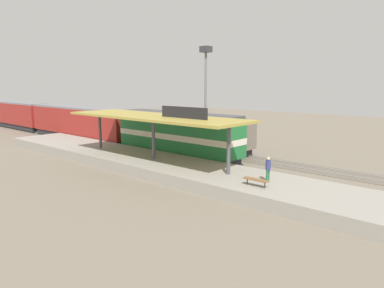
{
  "coord_description": "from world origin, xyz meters",
  "views": [
    {
      "loc": [
        -25.16,
        -22.77,
        7.38
      ],
      "look_at": [
        -1.38,
        -1.61,
        2.0
      ],
      "focal_mm": 33.36,
      "sensor_mm": 36.0,
      "label": 1
    }
  ],
  "objects_px": {
    "freight_car": "(203,134)",
    "person_waiting": "(268,168)",
    "light_mast": "(206,75)",
    "platform_bench": "(256,180)",
    "locomotive": "(177,135)",
    "passenger_carriage_front": "(79,123)",
    "passenger_carriage_rear": "(14,114)"
  },
  "relations": [
    {
      "from": "locomotive",
      "to": "light_mast",
      "type": "relative_size",
      "value": 1.23
    },
    {
      "from": "light_mast",
      "to": "person_waiting",
      "type": "distance_m",
      "value": 20.95
    },
    {
      "from": "platform_bench",
      "to": "person_waiting",
      "type": "xyz_separation_m",
      "value": [
        1.45,
        -0.03,
        0.51
      ]
    },
    {
      "from": "platform_bench",
      "to": "person_waiting",
      "type": "bearing_deg",
      "value": -1.02
    },
    {
      "from": "platform_bench",
      "to": "passenger_carriage_front",
      "type": "relative_size",
      "value": 0.08
    },
    {
      "from": "platform_bench",
      "to": "locomotive",
      "type": "height_order",
      "value": "locomotive"
    },
    {
      "from": "locomotive",
      "to": "person_waiting",
      "type": "relative_size",
      "value": 8.44
    },
    {
      "from": "passenger_carriage_rear",
      "to": "platform_bench",
      "type": "bearing_deg",
      "value": -96.64
    },
    {
      "from": "light_mast",
      "to": "platform_bench",
      "type": "bearing_deg",
      "value": -131.55
    },
    {
      "from": "passenger_carriage_front",
      "to": "light_mast",
      "type": "height_order",
      "value": "light_mast"
    },
    {
      "from": "platform_bench",
      "to": "locomotive",
      "type": "relative_size",
      "value": 0.12
    },
    {
      "from": "platform_bench",
      "to": "freight_car",
      "type": "bearing_deg",
      "value": 51.46
    },
    {
      "from": "locomotive",
      "to": "freight_car",
      "type": "xyz_separation_m",
      "value": [
        4.6,
        0.54,
        -0.44
      ]
    },
    {
      "from": "locomotive",
      "to": "freight_car",
      "type": "bearing_deg",
      "value": 6.66
    },
    {
      "from": "platform_bench",
      "to": "light_mast",
      "type": "relative_size",
      "value": 0.15
    },
    {
      "from": "freight_car",
      "to": "light_mast",
      "type": "height_order",
      "value": "light_mast"
    },
    {
      "from": "light_mast",
      "to": "locomotive",
      "type": "bearing_deg",
      "value": -160.25
    },
    {
      "from": "passenger_carriage_front",
      "to": "person_waiting",
      "type": "bearing_deg",
      "value": -98.41
    },
    {
      "from": "passenger_carriage_front",
      "to": "freight_car",
      "type": "distance_m",
      "value": 18.06
    },
    {
      "from": "passenger_carriage_rear",
      "to": "person_waiting",
      "type": "bearing_deg",
      "value": -95.05
    },
    {
      "from": "person_waiting",
      "to": "platform_bench",
      "type": "bearing_deg",
      "value": 178.98
    },
    {
      "from": "freight_car",
      "to": "person_waiting",
      "type": "relative_size",
      "value": 7.02
    },
    {
      "from": "person_waiting",
      "to": "passenger_carriage_rear",
      "type": "bearing_deg",
      "value": 84.95
    },
    {
      "from": "locomotive",
      "to": "light_mast",
      "type": "height_order",
      "value": "light_mast"
    },
    {
      "from": "platform_bench",
      "to": "passenger_carriage_rear",
      "type": "xyz_separation_m",
      "value": [
        6.0,
        51.57,
        0.97
      ]
    },
    {
      "from": "locomotive",
      "to": "passenger_carriage_rear",
      "type": "xyz_separation_m",
      "value": [
        0.0,
        38.8,
        -0.1
      ]
    },
    {
      "from": "person_waiting",
      "to": "light_mast",
      "type": "bearing_deg",
      "value": 51.62
    },
    {
      "from": "passenger_carriage_rear",
      "to": "light_mast",
      "type": "relative_size",
      "value": 1.71
    },
    {
      "from": "person_waiting",
      "to": "locomotive",
      "type": "bearing_deg",
      "value": 70.41
    },
    {
      "from": "locomotive",
      "to": "passenger_carriage_front",
      "type": "distance_m",
      "value": 18.0
    },
    {
      "from": "passenger_carriage_rear",
      "to": "freight_car",
      "type": "bearing_deg",
      "value": -83.14
    },
    {
      "from": "platform_bench",
      "to": "passenger_carriage_front",
      "type": "bearing_deg",
      "value": 78.97
    }
  ]
}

